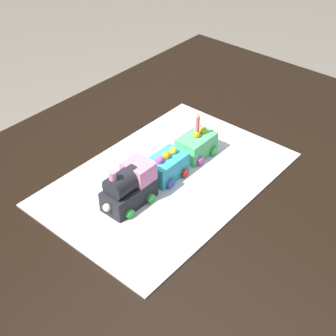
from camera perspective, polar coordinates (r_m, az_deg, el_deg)
The scene contains 6 objects.
dining_table at distance 1.29m, azimuth 2.15°, elevation -3.70°, with size 1.40×1.00×0.74m.
cake_board at distance 1.19m, azimuth -0.00°, elevation -1.22°, with size 0.60×0.40×0.00m, color silver.
cake_locomotive at distance 1.09m, azimuth -4.61°, elevation -2.20°, with size 0.14×0.08×0.12m.
cake_car_hopper_turquoise at distance 1.17m, azimuth -0.19°, elevation 0.21°, with size 0.10×0.08×0.07m.
cake_car_gondola_mint_green at distance 1.25m, azimuth 3.36°, elevation 2.71°, with size 0.10×0.08×0.07m.
birthday_candle at distance 1.21m, azimuth 3.53°, elevation 5.41°, with size 0.01×0.01×0.05m.
Camera 1 is at (-0.77, -0.59, 1.49)m, focal length 51.92 mm.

